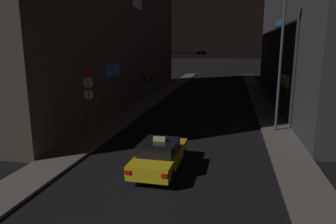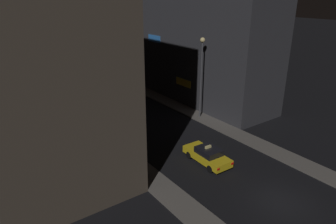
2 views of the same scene
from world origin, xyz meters
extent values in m
plane|color=black|center=(0.00, 0.00, 0.00)|extent=(300.00, 300.00, 0.00)
cube|color=#5B5651|center=(-5.72, 28.07, 0.07)|extent=(2.04, 60.14, 0.14)
cube|color=#5B5651|center=(5.72, 28.07, 0.07)|extent=(2.04, 60.14, 0.14)
cube|color=#473D33|center=(-11.42, 23.77, 10.59)|extent=(9.36, 34.67, 21.18)
cube|color=#337FE5|center=(-6.70, 16.83, 3.81)|extent=(0.08, 2.80, 0.90)
cube|color=white|center=(-6.70, 23.77, 9.74)|extent=(0.08, 2.80, 0.90)
cube|color=#333338|center=(10.21, 25.79, 8.32)|extent=(6.93, 32.23, 16.63)
cube|color=yellow|center=(6.70, 19.34, 2.99)|extent=(0.08, 2.80, 0.90)
cube|color=#337FE5|center=(6.70, 25.79, 7.65)|extent=(0.08, 2.80, 0.90)
cube|color=yellow|center=(-0.51, 6.98, 0.62)|extent=(1.91, 4.45, 0.60)
cube|color=black|center=(-0.52, 6.78, 1.17)|extent=(1.63, 2.02, 0.50)
cube|color=red|center=(-1.32, 4.78, 0.72)|extent=(0.24, 0.07, 0.16)
cube|color=red|center=(0.18, 4.74, 0.72)|extent=(0.24, 0.07, 0.16)
cylinder|color=black|center=(-1.28, 8.36, 0.32)|extent=(0.24, 0.65, 0.64)
cylinder|color=black|center=(0.32, 8.32, 0.32)|extent=(0.24, 0.65, 0.64)
cylinder|color=black|center=(-1.35, 5.64, 0.32)|extent=(0.24, 0.65, 0.64)
cylinder|color=black|center=(0.25, 5.59, 0.32)|extent=(0.24, 0.65, 0.64)
cube|color=#F4E08C|center=(-0.52, 6.88, 1.52)|extent=(0.56, 0.19, 0.20)
cylinder|color=#47474C|center=(-4.45, 22.36, 2.67)|extent=(0.16, 0.16, 5.34)
cylinder|color=#47474C|center=(-2.34, 22.36, 5.09)|extent=(4.22, 0.10, 0.10)
cube|color=black|center=(-0.23, 22.36, 5.09)|extent=(0.80, 0.28, 0.32)
sphere|color=#3F0C0C|center=(-0.48, 22.18, 5.09)|extent=(0.20, 0.20, 0.20)
sphere|color=yellow|center=(-0.23, 22.18, 5.09)|extent=(0.20, 0.20, 0.20)
sphere|color=#0C3319|center=(0.02, 22.18, 5.09)|extent=(0.20, 0.20, 0.20)
cylinder|color=#47474C|center=(-4.45, 19.06, 1.60)|extent=(0.16, 0.16, 3.21)
cube|color=black|center=(-4.45, 19.06, 2.96)|extent=(0.80, 0.28, 0.32)
sphere|color=#3F0C0C|center=(-4.70, 18.89, 2.96)|extent=(0.20, 0.20, 0.20)
sphere|color=yellow|center=(-4.45, 18.89, 2.96)|extent=(0.20, 0.20, 0.20)
sphere|color=#0C3319|center=(-4.20, 18.89, 2.96)|extent=(0.20, 0.20, 0.20)
cylinder|color=#47474C|center=(-5.46, 10.08, 2.29)|extent=(0.10, 0.10, 4.31)
cylinder|color=red|center=(-5.46, 10.06, 4.29)|extent=(0.58, 0.03, 0.58)
cylinder|color=white|center=(-5.46, 10.06, 3.61)|extent=(0.58, 0.03, 0.58)
cylinder|color=white|center=(-5.46, 10.06, 2.92)|extent=(0.59, 0.03, 0.59)
cylinder|color=#47474C|center=(5.60, 14.87, 4.34)|extent=(0.16, 0.16, 8.42)
sphere|color=#F4D88C|center=(5.60, 14.87, 8.83)|extent=(0.54, 0.54, 0.54)
camera|label=1|loc=(2.59, -6.00, 5.60)|focal=32.55mm
camera|label=2|loc=(-16.56, -9.67, 13.54)|focal=33.00mm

